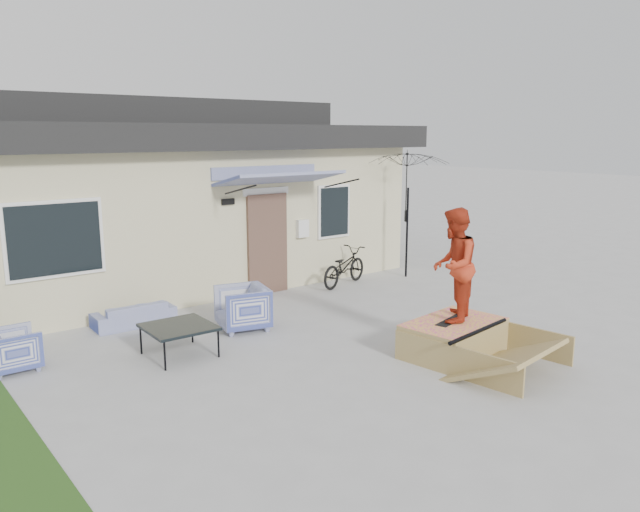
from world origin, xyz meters
TOP-DOWN VIEW (x-y plane):
  - ground at (0.00, 0.00)m, footprint 90.00×90.00m
  - house at (0.00, 7.99)m, footprint 10.80×8.49m
  - loveseat at (-2.10, 4.03)m, footprint 1.41×0.45m
  - armchair_left at (-4.24, 3.07)m, footprint 0.61×0.66m
  - armchair_right at (-0.71, 2.67)m, footprint 0.94×0.98m
  - coffee_table at (-2.14, 2.16)m, footprint 0.99×0.99m
  - bicycle at (2.71, 3.99)m, footprint 1.69×1.00m
  - patio_umbrella at (4.40, 3.71)m, footprint 2.29×2.21m
  - skate_ramp at (1.18, -0.38)m, footprint 1.77×2.21m
  - skateboard at (1.17, -0.32)m, footprint 0.75×0.35m
  - skater at (1.17, -0.32)m, footprint 1.05×0.99m

SIDE VIEW (x-z plane):
  - ground at x=0.00m, z-range 0.00..0.00m
  - coffee_table at x=-2.14m, z-range 0.00..0.48m
  - skate_ramp at x=1.18m, z-range 0.00..0.51m
  - loveseat at x=-2.10m, z-range 0.00..0.55m
  - armchair_left at x=-4.24m, z-range 0.00..0.67m
  - armchair_right at x=-0.71m, z-range 0.00..0.84m
  - bicycle at x=2.71m, z-range 0.00..1.02m
  - skateboard at x=1.17m, z-range 0.51..0.55m
  - skater at x=1.17m, z-range 0.55..2.27m
  - patio_umbrella at x=4.40m, z-range 0.65..2.85m
  - house at x=0.00m, z-range -0.11..3.99m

